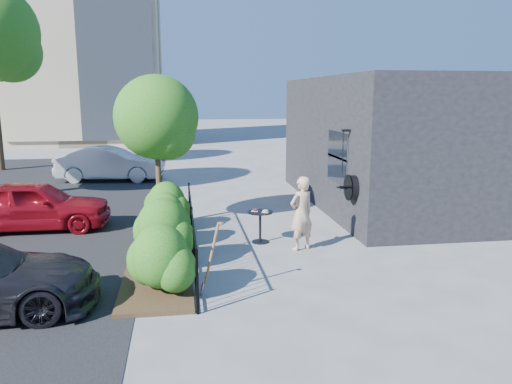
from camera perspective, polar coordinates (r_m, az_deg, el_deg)
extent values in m
plane|color=gray|center=(11.26, 0.48, -6.92)|extent=(120.00, 120.00, 0.00)
cube|color=black|center=(16.77, 16.90, 5.56)|extent=(6.00, 9.00, 4.00)
cube|color=black|center=(13.74, 9.29, 3.93)|extent=(0.04, 1.60, 1.40)
cube|color=black|center=(13.74, 9.31, 3.93)|extent=(0.05, 1.70, 0.06)
cylinder|color=black|center=(12.39, 10.93, 0.52)|extent=(0.18, 0.60, 0.60)
cylinder|color=black|center=(12.36, 10.50, 0.51)|extent=(0.03, 0.64, 0.64)
cube|color=black|center=(12.68, 10.32, 6.94)|extent=(0.25, 0.06, 0.06)
cylinder|color=black|center=(12.71, 9.89, 4.47)|extent=(0.02, 0.02, 1.05)
cylinder|color=black|center=(8.12, -6.73, -10.16)|extent=(0.05, 0.05, 1.10)
cylinder|color=black|center=(10.97, -7.30, -4.50)|extent=(0.05, 0.05, 1.10)
cylinder|color=black|center=(13.88, -7.63, -1.19)|extent=(0.05, 0.05, 1.10)
cube|color=black|center=(10.84, -7.37, -1.90)|extent=(0.03, 6.00, 0.03)
cube|color=black|center=(11.10, -7.24, -6.74)|extent=(0.03, 6.00, 0.03)
cylinder|color=black|center=(8.21, -6.76, -9.91)|extent=(0.02, 0.02, 1.04)
cylinder|color=black|center=(8.40, -6.80, -9.43)|extent=(0.02, 0.02, 1.04)
cylinder|color=black|center=(8.59, -6.85, -8.96)|extent=(0.02, 0.02, 1.04)
cylinder|color=black|center=(8.77, -6.90, -8.51)|extent=(0.02, 0.02, 1.04)
cylinder|color=black|center=(8.96, -6.94, -8.09)|extent=(0.02, 0.02, 1.04)
cylinder|color=black|center=(9.15, -6.98, -7.68)|extent=(0.02, 0.02, 1.04)
cylinder|color=black|center=(9.34, -7.02, -7.29)|extent=(0.02, 0.02, 1.04)
cylinder|color=black|center=(9.53, -7.06, -6.91)|extent=(0.02, 0.02, 1.04)
cylinder|color=black|center=(9.72, -7.09, -6.55)|extent=(0.02, 0.02, 1.04)
cylinder|color=black|center=(9.91, -7.13, -6.20)|extent=(0.02, 0.02, 1.04)
cylinder|color=black|center=(10.10, -7.16, -5.86)|extent=(0.02, 0.02, 1.04)
cylinder|color=black|center=(10.30, -7.20, -5.54)|extent=(0.02, 0.02, 1.04)
cylinder|color=black|center=(10.49, -7.23, -5.23)|extent=(0.02, 0.02, 1.04)
cylinder|color=black|center=(10.68, -7.26, -4.93)|extent=(0.02, 0.02, 1.04)
cylinder|color=black|center=(10.87, -7.29, -4.64)|extent=(0.02, 0.02, 1.04)
cylinder|color=black|center=(11.06, -7.31, -4.36)|extent=(0.02, 0.02, 1.04)
cylinder|color=black|center=(11.26, -7.34, -4.09)|extent=(0.02, 0.02, 1.04)
cylinder|color=black|center=(11.45, -7.37, -3.83)|extent=(0.02, 0.02, 1.04)
cylinder|color=black|center=(11.64, -7.39, -3.58)|extent=(0.02, 0.02, 1.04)
cylinder|color=black|center=(11.84, -7.41, -3.34)|extent=(0.02, 0.02, 1.04)
cylinder|color=black|center=(12.03, -7.44, -3.10)|extent=(0.02, 0.02, 1.04)
cylinder|color=black|center=(12.23, -7.46, -2.87)|extent=(0.02, 0.02, 1.04)
cylinder|color=black|center=(12.42, -7.48, -2.65)|extent=(0.02, 0.02, 1.04)
cylinder|color=black|center=(12.61, -7.50, -2.44)|extent=(0.02, 0.02, 1.04)
cylinder|color=black|center=(12.81, -7.52, -2.23)|extent=(0.02, 0.02, 1.04)
cylinder|color=black|center=(13.00, -7.54, -2.03)|extent=(0.02, 0.02, 1.04)
cylinder|color=black|center=(13.20, -7.56, -1.83)|extent=(0.02, 0.02, 1.04)
cylinder|color=black|center=(13.39, -7.58, -1.64)|extent=(0.02, 0.02, 1.04)
cylinder|color=black|center=(13.59, -7.60, -1.46)|extent=(0.02, 0.02, 1.04)
cylinder|color=black|center=(13.78, -7.62, -1.28)|extent=(0.02, 0.02, 1.04)
cube|color=#382616|center=(11.12, -10.87, -7.13)|extent=(1.30, 6.00, 0.08)
ellipsoid|color=#245814|center=(8.83, -10.87, -7.49)|extent=(1.10, 1.10, 1.24)
ellipsoid|color=#245814|center=(10.36, -10.56, -4.68)|extent=(1.10, 1.10, 1.24)
ellipsoid|color=#245814|center=(11.81, -10.35, -2.71)|extent=(1.10, 1.10, 1.24)
ellipsoid|color=#245814|center=(13.17, -10.19, -1.27)|extent=(1.10, 1.10, 1.24)
cylinder|color=#3F2B19|center=(13.57, -11.06, 1.22)|extent=(0.14, 0.14, 2.40)
sphere|color=#245814|center=(13.39, -11.32, 8.14)|extent=(2.20, 2.20, 2.20)
sphere|color=#245814|center=(13.20, -9.99, 6.72)|extent=(1.43, 1.43, 1.43)
cylinder|color=black|center=(11.80, 0.49, -2.31)|extent=(0.60, 0.60, 0.03)
cylinder|color=black|center=(11.89, 0.48, -4.06)|extent=(0.06, 0.06, 0.73)
cylinder|color=black|center=(11.99, 0.48, -5.71)|extent=(0.40, 0.40, 0.03)
cube|color=white|center=(11.84, -0.12, -2.17)|extent=(0.19, 0.19, 0.01)
cube|color=white|center=(11.74, 1.08, -2.29)|extent=(0.19, 0.19, 0.01)
torus|color=#4B0C21|center=(11.83, -0.12, -2.05)|extent=(0.13, 0.13, 0.04)
torus|color=tan|center=(11.74, 1.08, -2.17)|extent=(0.13, 0.13, 0.04)
imported|color=tan|center=(11.30, 5.23, -2.45)|extent=(0.73, 0.63, 1.69)
cylinder|color=brown|center=(8.84, -5.12, -7.19)|extent=(0.32, 0.05, 1.19)
cube|color=gray|center=(9.05, -6.17, -10.94)|extent=(0.08, 0.17, 0.25)
cylinder|color=brown|center=(8.70, -3.98, -3.58)|extent=(0.10, 0.10, 0.05)
imported|color=maroon|center=(14.18, -24.05, -1.39)|extent=(3.83, 1.56, 1.30)
imported|color=#B5B5BA|center=(21.18, -16.32, 3.10)|extent=(4.34, 1.89, 1.39)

